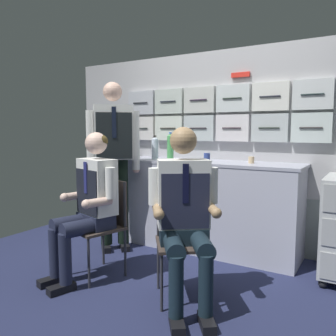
% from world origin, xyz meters
% --- Properties ---
extents(ground, '(4.80, 4.80, 0.04)m').
position_xyz_m(ground, '(0.00, 0.00, -0.02)').
color(ground, '#202544').
extents(galley_bulkhead, '(4.20, 0.14, 2.15)m').
position_xyz_m(galley_bulkhead, '(-0.02, 1.37, 1.09)').
color(galley_bulkhead, '#AAA9AD').
rests_on(galley_bulkhead, ground).
extents(galley_counter, '(2.01, 0.53, 0.96)m').
position_xyz_m(galley_counter, '(-0.15, 1.09, 0.48)').
color(galley_counter, '#B3B5C8').
rests_on(galley_counter, ground).
extents(folding_chair_left, '(0.50, 0.50, 0.84)m').
position_xyz_m(folding_chair_left, '(-0.66, 0.06, 0.52)').
color(folding_chair_left, '#2D2D33').
rests_on(folding_chair_left, ground).
extents(crew_member_left, '(0.52, 0.67, 1.27)m').
position_xyz_m(crew_member_left, '(-0.70, -0.10, 0.70)').
color(crew_member_left, black).
rests_on(crew_member_left, ground).
extents(folding_chair_right, '(0.56, 0.56, 0.84)m').
position_xyz_m(folding_chair_right, '(0.12, 0.07, 0.52)').
color(folding_chair_right, '#2D2D33').
rests_on(folding_chair_right, ground).
extents(crew_member_right, '(0.65, 0.71, 1.31)m').
position_xyz_m(crew_member_right, '(0.21, -0.06, 0.73)').
color(crew_member_right, black).
rests_on(crew_member_right, ground).
extents(crew_member_standing, '(0.44, 0.44, 1.78)m').
position_xyz_m(crew_member_standing, '(-0.99, 0.59, 1.08)').
color(crew_member_standing, black).
rests_on(crew_member_standing, ground).
extents(water_bottle_short, '(0.08, 0.08, 0.27)m').
position_xyz_m(water_bottle_short, '(-0.78, 1.07, 1.08)').
color(water_bottle_short, silver).
rests_on(water_bottle_short, galley_counter).
extents(water_bottle_tall, '(0.07, 0.07, 0.30)m').
position_xyz_m(water_bottle_tall, '(-0.58, 1.08, 1.10)').
color(water_bottle_tall, '#49A255').
rests_on(water_bottle_tall, galley_counter).
extents(espresso_cup_small, '(0.07, 0.07, 0.09)m').
position_xyz_m(espresso_cup_small, '(-0.13, 1.07, 1.00)').
color(espresso_cup_small, navy).
rests_on(espresso_cup_small, galley_counter).
extents(coffee_cup_white, '(0.06, 0.06, 0.07)m').
position_xyz_m(coffee_cup_white, '(0.33, 1.10, 0.99)').
color(coffee_cup_white, tan).
rests_on(coffee_cup_white, galley_counter).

